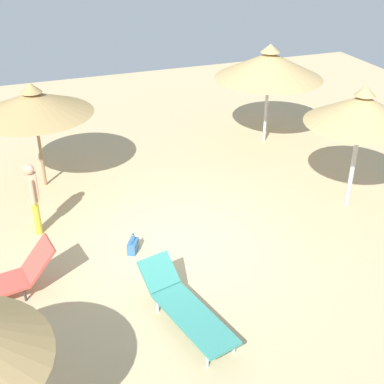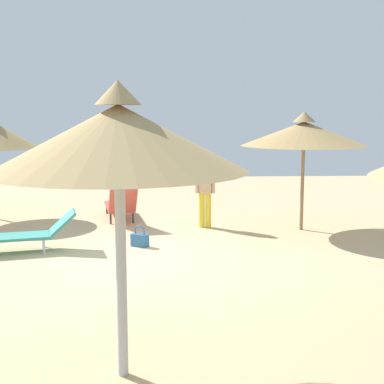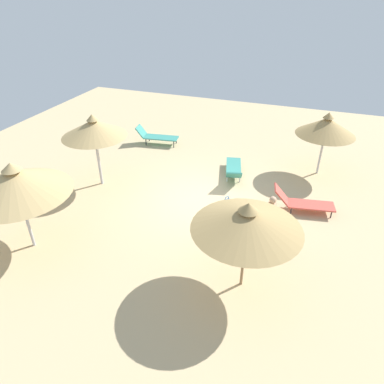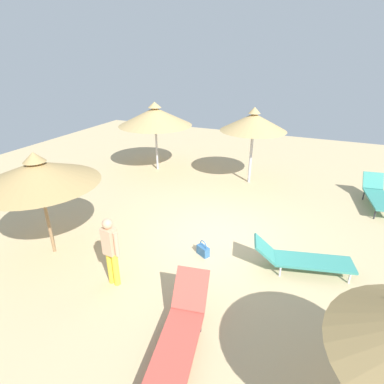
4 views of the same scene
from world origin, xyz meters
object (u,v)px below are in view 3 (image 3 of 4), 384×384
Objects in this scene: parasol_umbrella_front at (94,128)px; person_standing_near_right at (271,216)px; parasol_umbrella_center at (327,126)px; handbag at (227,203)px; parasol_umbrella_back at (247,220)px; lounge_chair_edge at (156,136)px; lounge_chair_near_left at (302,202)px; lounge_chair_far_right at (234,169)px; parasol_umbrella_far_left at (15,182)px.

person_standing_near_right is at bearing 169.15° from parasol_umbrella_front.
person_standing_near_right is at bearing 76.34° from parasol_umbrella_center.
parasol_umbrella_front is at bearing 0.96° from handbag.
parasol_umbrella_back reaches higher than lounge_chair_edge.
lounge_chair_near_left is at bearing 153.34° from lounge_chair_edge.
lounge_chair_near_left reaches higher than lounge_chair_edge.
parasol_umbrella_back reaches higher than lounge_chair_far_right.
lounge_chair_near_left is 2.14m from person_standing_near_right.
lounge_chair_far_right is at bearing -126.68° from parasol_umbrella_far_left.
parasol_umbrella_back is 4.47m from lounge_chair_near_left.
parasol_umbrella_back reaches higher than lounge_chair_near_left.
person_standing_near_right is (0.80, 1.92, 0.49)m from lounge_chair_near_left.
person_standing_near_right is (-0.35, -2.06, -1.20)m from parasol_umbrella_back.
parasol_umbrella_center is 1.25× the size of lounge_chair_edge.
parasol_umbrella_front reaches higher than parasol_umbrella_far_left.
lounge_chair_near_left is 2.53m from handbag.
parasol_umbrella_front is 5.40m from handbag.
parasol_umbrella_back reaches higher than person_standing_near_right.
person_standing_near_right is 2.25m from handbag.
lounge_chair_far_right is (1.59, -5.59, -1.73)m from parasol_umbrella_back.
lounge_chair_edge is at bearing -92.18° from parasol_umbrella_far_left.
parasol_umbrella_center is at bearing -97.60° from lounge_chair_near_left.
parasol_umbrella_center is at bearing -154.70° from parasol_umbrella_front.
parasol_umbrella_front is at bearing -10.85° from person_standing_near_right.
parasol_umbrella_front reaches higher than handbag.
parasol_umbrella_back reaches higher than handbag.
parasol_umbrella_back is 1.25× the size of lounge_chair_near_left.
parasol_umbrella_far_left is 1.37× the size of lounge_chair_near_left.
parasol_umbrella_far_left is 8.26m from lounge_chair_edge.
parasol_umbrella_center is 1.15× the size of lounge_chair_far_right.
parasol_umbrella_center is at bearing 176.33° from lounge_chair_edge.
parasol_umbrella_front is 5.54m from lounge_chair_far_right.
parasol_umbrella_center is 1.66× the size of person_standing_near_right.
parasol_umbrella_front is 1.25× the size of lounge_chair_far_right.
lounge_chair_edge is at bearing -26.66° from lounge_chair_near_left.
parasol_umbrella_front reaches higher than person_standing_near_right.
lounge_chair_far_right is (3.15, 1.44, -1.68)m from parasol_umbrella_center.
parasol_umbrella_back is 7.19m from parasol_umbrella_center.
parasol_umbrella_back is 1.30× the size of lounge_chair_edge.
person_standing_near_right is (1.21, 4.97, -1.15)m from parasol_umbrella_center.
handbag is at bearing 138.13° from lounge_chair_edge.
parasol_umbrella_back is at bearing 73.82° from lounge_chair_near_left.
lounge_chair_far_right is 4.68m from lounge_chair_edge.
parasol_umbrella_far_left is 1.14× the size of parasol_umbrella_center.
parasol_umbrella_far_left is 3.88m from parasol_umbrella_front.
lounge_chair_edge is 8.28m from person_standing_near_right.
parasol_umbrella_front reaches higher than lounge_chair_near_left.
parasol_umbrella_far_left reaches higher than handbag.
parasol_umbrella_far_left is 7.23× the size of handbag.
person_standing_near_right reaches higher than handbag.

